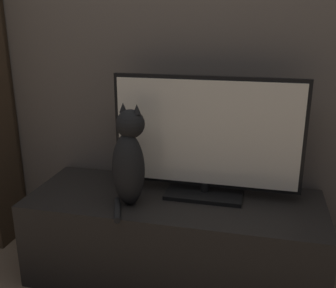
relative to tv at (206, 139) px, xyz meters
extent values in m
cube|color=#60564C|center=(-0.14, 0.24, 0.56)|extent=(4.80, 0.05, 2.60)
cube|color=black|center=(-0.14, -0.08, -0.52)|extent=(1.45, 0.54, 0.45)
cube|color=black|center=(0.00, 0.00, -0.28)|extent=(0.38, 0.23, 0.02)
cylinder|color=black|center=(0.00, 0.00, -0.25)|extent=(0.04, 0.04, 0.05)
cube|color=black|center=(0.00, 0.00, 0.03)|extent=(0.92, 0.02, 0.55)
cube|color=silver|center=(0.00, -0.01, 0.03)|extent=(0.88, 0.01, 0.51)
ellipsoid|color=black|center=(-0.33, -0.19, -0.12)|extent=(0.19, 0.18, 0.35)
ellipsoid|color=silver|center=(-0.32, -0.14, -0.13)|extent=(0.10, 0.07, 0.19)
sphere|color=black|center=(-0.33, -0.17, 0.10)|extent=(0.16, 0.16, 0.13)
cone|color=black|center=(-0.36, -0.16, 0.17)|extent=(0.04, 0.04, 0.04)
cone|color=black|center=(-0.29, -0.17, 0.17)|extent=(0.04, 0.04, 0.04)
cylinder|color=black|center=(-0.36, -0.29, -0.28)|extent=(0.10, 0.21, 0.03)
camera|label=1|loc=(0.24, -1.81, 0.55)|focal=42.00mm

